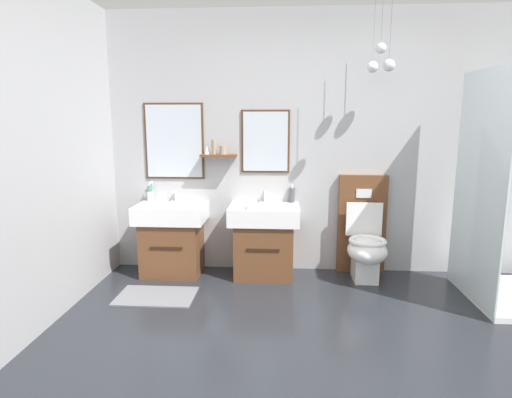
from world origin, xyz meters
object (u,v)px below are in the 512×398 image
soap_dispenser (292,195)px  shower_tray (509,256)px  folded_hand_towel (259,206)px  toilet (364,240)px  vanity_sink_left (172,237)px  vanity_sink_right (264,238)px  toothbrush_cup (150,195)px

soap_dispenser → shower_tray: (1.84, -0.65, -0.39)m
soap_dispenser → shower_tray: size_ratio=0.09×
folded_hand_towel → toilet: bearing=9.0°
folded_hand_towel → shower_tray: bearing=-8.3°
vanity_sink_left → folded_hand_towel: size_ratio=3.24×
vanity_sink_right → toothbrush_cup: toothbrush_cup is taller
toilet → soap_dispenser: toilet is taller
toothbrush_cup → folded_hand_towel: (1.15, -0.32, -0.04)m
vanity_sink_right → folded_hand_towel: folded_hand_towel is taller
vanity_sink_left → vanity_sink_right: size_ratio=1.00×
toothbrush_cup → shower_tray: 3.38m
vanity_sink_left → toothbrush_cup: 0.50m
toilet → folded_hand_towel: size_ratio=4.55×
soap_dispenser → vanity_sink_right: bearing=-146.2°
toilet → folded_hand_towel: bearing=-171.0°
shower_tray → folded_hand_towel: bearing=171.7°
vanity_sink_left → vanity_sink_right: 0.93m
toothbrush_cup → vanity_sink_left: bearing=-33.3°
vanity_sink_right → vanity_sink_left: bearing=180.0°
vanity_sink_left → toilet: toilet is taller
vanity_sink_right → toothbrush_cup: 1.26m
toilet → toothbrush_cup: toilet is taller
vanity_sink_left → toothbrush_cup: toothbrush_cup is taller
vanity_sink_right → folded_hand_towel: bearing=-104.9°
folded_hand_towel → vanity_sink_right: bearing=75.1°
vanity_sink_right → toilet: toilet is taller
vanity_sink_right → shower_tray: (2.11, -0.46, 0.02)m
vanity_sink_left → toothbrush_cup: size_ratio=3.41×
toothbrush_cup → folded_hand_towel: bearing=-15.7°
shower_tray → soap_dispenser: bearing=160.7°
soap_dispenser → shower_tray: 1.99m
toilet → toothbrush_cup: 2.21m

